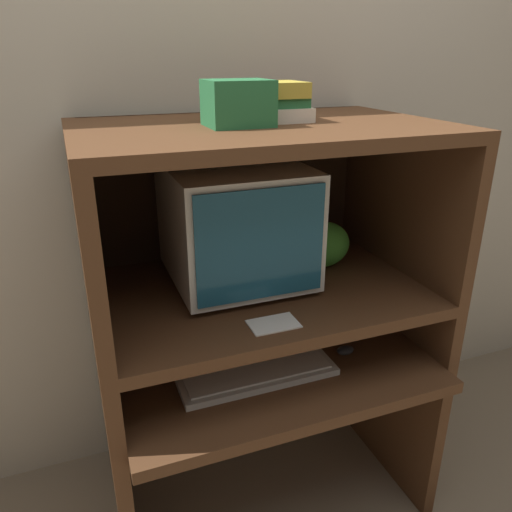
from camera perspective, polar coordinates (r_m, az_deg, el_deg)
wall_back at (r=1.80m, az=-4.18°, el=15.90°), size 6.00×0.06×2.60m
desk_base at (r=1.75m, az=1.25°, el=-16.80°), size 1.03×0.75×0.61m
desk_monitor_shelf at (r=1.59m, az=0.58°, el=-4.94°), size 1.03×0.68×0.21m
hutch_upper at (r=1.48m, az=0.17°, el=9.20°), size 1.03×0.68×0.50m
crt_monitor at (r=1.54m, az=-2.31°, el=3.77°), size 0.40×0.44×0.37m
keyboard at (r=1.51m, az=0.13°, el=-13.26°), size 0.47×0.16×0.03m
mouse at (r=1.64m, az=10.16°, el=-10.55°), size 0.06×0.04×0.03m
snack_bag at (r=1.70m, az=7.62°, el=1.31°), size 0.19×0.14×0.16m
book_stack at (r=1.47m, az=1.56°, el=17.21°), size 0.22×0.16×0.11m
paper_card at (r=1.35m, az=2.01°, el=-7.77°), size 0.13×0.09×0.00m
storage_box at (r=1.37m, az=-2.08°, el=17.06°), size 0.17×0.14×0.12m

